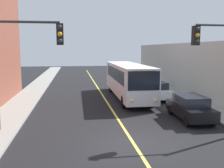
% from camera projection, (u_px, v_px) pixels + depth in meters
% --- Properties ---
extents(ground_plane, '(120.00, 120.00, 0.00)m').
position_uv_depth(ground_plane, '(133.00, 143.00, 12.79)').
color(ground_plane, black).
extents(sidewalk_left, '(2.50, 90.00, 0.15)m').
position_uv_depth(sidewalk_left, '(21.00, 104.00, 21.53)').
color(sidewalk_left, gray).
rests_on(sidewalk_left, ground).
extents(sidewalk_right, '(2.50, 90.00, 0.15)m').
position_uv_depth(sidewalk_right, '(186.00, 99.00, 23.65)').
color(sidewalk_right, gray).
rests_on(sidewalk_right, ground).
extents(lane_stripe_center, '(0.16, 60.00, 0.01)m').
position_uv_depth(lane_stripe_center, '(101.00, 93.00, 27.50)').
color(lane_stripe_center, '#D8CC4C').
rests_on(lane_stripe_center, ground).
extents(building_right_warehouse, '(12.00, 27.96, 5.25)m').
position_uv_depth(building_right_warehouse, '(219.00, 66.00, 31.08)').
color(building_right_warehouse, '#B2B2A8').
rests_on(building_right_warehouse, ground).
extents(city_bus, '(2.69, 12.18, 3.20)m').
position_uv_depth(city_bus, '(128.00, 79.00, 24.49)').
color(city_bus, silver).
rests_on(city_bus, ground).
extents(parked_car_black, '(1.95, 4.46, 1.62)m').
position_uv_depth(parked_car_black, '(190.00, 107.00, 16.91)').
color(parked_car_black, black).
rests_on(parked_car_black, ground).
extents(parked_car_white, '(1.83, 4.41, 1.62)m').
position_uv_depth(parked_car_white, '(156.00, 90.00, 23.96)').
color(parked_car_white, silver).
rests_on(parked_car_white, ground).
extents(parked_car_blue, '(1.82, 4.40, 1.62)m').
position_uv_depth(parked_car_blue, '(141.00, 82.00, 29.91)').
color(parked_car_blue, navy).
rests_on(parked_car_blue, ground).
extents(traffic_signal_left_corner, '(3.75, 0.48, 6.00)m').
position_uv_depth(traffic_signal_left_corner, '(18.00, 56.00, 12.06)').
color(traffic_signal_left_corner, '#2D2D33').
rests_on(traffic_signal_left_corner, sidewalk_left).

